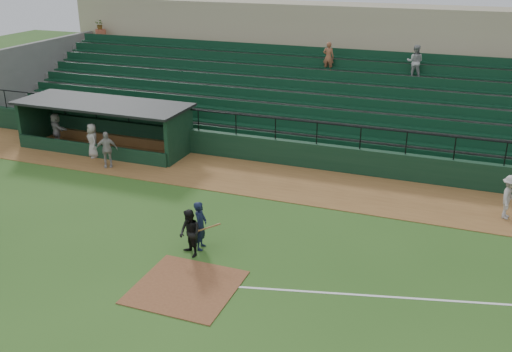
% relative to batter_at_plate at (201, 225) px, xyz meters
% --- Properties ---
extents(ground, '(90.00, 90.00, 0.00)m').
position_rel_batter_at_plate_xyz_m(ground, '(0.63, -1.38, -0.86)').
color(ground, '#2B531A').
rests_on(ground, ground).
extents(warning_track, '(40.00, 4.00, 0.03)m').
position_rel_batter_at_plate_xyz_m(warning_track, '(0.63, 6.62, -0.85)').
color(warning_track, brown).
rests_on(warning_track, ground).
extents(home_plate_dirt, '(3.00, 3.00, 0.03)m').
position_rel_batter_at_plate_xyz_m(home_plate_dirt, '(0.63, -2.38, -0.85)').
color(home_plate_dirt, brown).
rests_on(home_plate_dirt, ground).
extents(foul_line, '(17.49, 4.44, 0.01)m').
position_rel_batter_at_plate_xyz_m(foul_line, '(8.63, -0.18, -0.86)').
color(foul_line, white).
rests_on(foul_line, ground).
extents(stadium_structure, '(38.00, 13.08, 6.40)m').
position_rel_batter_at_plate_xyz_m(stadium_structure, '(0.63, 15.08, 1.44)').
color(stadium_structure, black).
rests_on(stadium_structure, ground).
extents(dugout, '(8.90, 3.20, 2.42)m').
position_rel_batter_at_plate_xyz_m(dugout, '(-9.12, 8.18, 0.47)').
color(dugout, black).
rests_on(dugout, ground).
extents(batter_at_plate, '(1.05, 0.71, 1.73)m').
position_rel_batter_at_plate_xyz_m(batter_at_plate, '(0.00, 0.00, 0.00)').
color(batter_at_plate, black).
rests_on(batter_at_plate, ground).
extents(umpire, '(1.01, 0.96, 1.64)m').
position_rel_batter_at_plate_xyz_m(umpire, '(-0.12, -0.56, -0.04)').
color(umpire, black).
rests_on(umpire, ground).
extents(runner, '(0.84, 1.21, 1.72)m').
position_rel_batter_at_plate_xyz_m(runner, '(9.81, 6.19, 0.03)').
color(runner, '#A8A19D').
rests_on(runner, warning_track).
extents(dugout_player_a, '(1.08, 0.87, 1.72)m').
position_rel_batter_at_plate_xyz_m(dugout_player_a, '(-7.49, 5.48, 0.02)').
color(dugout_player_a, '#A59F9A').
rests_on(dugout_player_a, warning_track).
extents(dugout_player_b, '(0.98, 0.94, 1.69)m').
position_rel_batter_at_plate_xyz_m(dugout_player_b, '(-8.91, 6.40, 0.01)').
color(dugout_player_b, '#A4A09A').
rests_on(dugout_player_b, warning_track).
extents(dugout_player_c, '(1.59, 1.11, 1.65)m').
position_rel_batter_at_plate_xyz_m(dugout_player_c, '(-11.87, 7.42, -0.01)').
color(dugout_player_c, '#A7A19C').
rests_on(dugout_player_c, warning_track).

